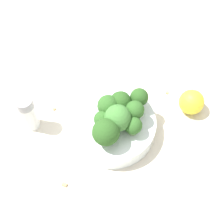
% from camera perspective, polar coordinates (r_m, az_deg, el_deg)
% --- Properties ---
extents(ground_plane, '(3.00, 3.00, 0.00)m').
position_cam_1_polar(ground_plane, '(0.63, 0.00, -3.38)').
color(ground_plane, beige).
extents(bowl, '(0.17, 0.17, 0.04)m').
position_cam_1_polar(bowl, '(0.62, 0.00, -2.53)').
color(bowl, silver).
rests_on(bowl, ground_plane).
extents(broccoli_floret_0, '(0.05, 0.05, 0.06)m').
position_cam_1_polar(broccoli_floret_0, '(0.56, 1.04, -1.17)').
color(broccoli_floret_0, '#7A9E5B').
rests_on(broccoli_floret_0, bowl).
extents(broccoli_floret_1, '(0.04, 0.04, 0.05)m').
position_cam_1_polar(broccoli_floret_1, '(0.59, 1.57, 1.74)').
color(broccoli_floret_1, '#84AD66').
rests_on(broccoli_floret_1, bowl).
extents(broccoli_floret_2, '(0.05, 0.05, 0.06)m').
position_cam_1_polar(broccoli_floret_2, '(0.55, -1.12, -3.77)').
color(broccoli_floret_2, '#7A9E5B').
rests_on(broccoli_floret_2, bowl).
extents(broccoli_floret_3, '(0.04, 0.04, 0.05)m').
position_cam_1_polar(broccoli_floret_3, '(0.60, 4.98, 2.57)').
color(broccoli_floret_3, '#84AD66').
rests_on(broccoli_floret_3, bowl).
extents(broccoli_floret_4, '(0.04, 0.04, 0.05)m').
position_cam_1_polar(broccoli_floret_4, '(0.58, -0.69, 1.06)').
color(broccoli_floret_4, '#84AD66').
rests_on(broccoli_floret_4, bowl).
extents(broccoli_floret_5, '(0.03, 0.03, 0.04)m').
position_cam_1_polar(broccoli_floret_5, '(0.57, 3.89, -2.55)').
color(broccoli_floret_5, '#7A9E5B').
rests_on(broccoli_floret_5, bowl).
extents(broccoli_floret_6, '(0.03, 0.03, 0.04)m').
position_cam_1_polar(broccoli_floret_6, '(0.58, -1.71, -1.46)').
color(broccoli_floret_6, '#84AD66').
rests_on(broccoli_floret_6, bowl).
extents(broccoli_floret_7, '(0.04, 0.04, 0.05)m').
position_cam_1_polar(broccoli_floret_7, '(0.58, 4.13, 0.55)').
color(broccoli_floret_7, '#7A9E5B').
rests_on(broccoli_floret_7, bowl).
extents(pepper_shaker, '(0.03, 0.03, 0.08)m').
position_cam_1_polar(pepper_shaker, '(0.62, -15.07, -0.22)').
color(pepper_shaker, silver).
rests_on(pepper_shaker, ground_plane).
extents(lemon_wedge, '(0.05, 0.05, 0.05)m').
position_cam_1_polar(lemon_wedge, '(0.66, 14.33, 1.79)').
color(lemon_wedge, yellow).
rests_on(lemon_wedge, ground_plane).
extents(almond_crumb_0, '(0.01, 0.01, 0.01)m').
position_cam_1_polar(almond_crumb_0, '(0.58, -8.73, -12.92)').
color(almond_crumb_0, tan).
rests_on(almond_crumb_0, ground_plane).
extents(almond_crumb_1, '(0.01, 0.01, 0.01)m').
position_cam_1_polar(almond_crumb_1, '(0.69, 10.04, 3.59)').
color(almond_crumb_1, tan).
rests_on(almond_crumb_1, ground_plane).
extents(almond_crumb_2, '(0.01, 0.01, 0.01)m').
position_cam_1_polar(almond_crumb_2, '(0.66, -6.75, 1.01)').
color(almond_crumb_2, '#AD7F4C').
rests_on(almond_crumb_2, ground_plane).
extents(almond_crumb_3, '(0.01, 0.01, 0.01)m').
position_cam_1_polar(almond_crumb_3, '(0.68, -1.48, 4.02)').
color(almond_crumb_3, '#AD7F4C').
rests_on(almond_crumb_3, ground_plane).
extents(almond_crumb_4, '(0.01, 0.01, 0.01)m').
position_cam_1_polar(almond_crumb_4, '(0.67, -10.54, 0.64)').
color(almond_crumb_4, tan).
rests_on(almond_crumb_4, ground_plane).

